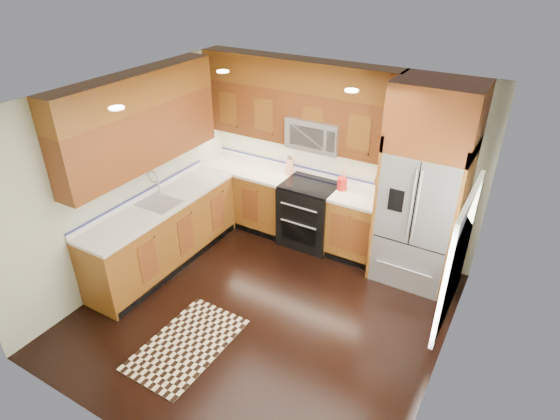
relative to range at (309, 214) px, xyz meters
The scene contains 16 objects.
ground 1.75m from the range, 81.47° to the right, with size 4.00×4.00×0.00m, color black.
wall_back 0.93m from the range, 53.04° to the left, with size 4.00×0.02×2.60m, color beige.
wall_left 2.56m from the range, 136.38° to the right, with size 0.02×4.00×2.60m, color beige.
wall_right 2.92m from the range, 36.55° to the right, with size 0.02×4.00×2.60m, color beige.
window 2.83m from the range, 33.39° to the right, with size 0.04×1.10×1.30m.
base_cabinets 1.25m from the range, 141.90° to the right, with size 2.85×3.00×0.90m.
countertop 1.16m from the range, 142.09° to the right, with size 2.86×3.01×0.04m.
upper_cabinets 1.89m from the range, 147.22° to the right, with size 2.85×3.00×1.15m.
range is the anchor object (origin of this frame).
microwave 1.20m from the range, 90.19° to the left, with size 0.76×0.40×0.42m.
refrigerator 1.76m from the range, ahead, with size 0.98×0.75×2.60m.
sink_faucet 2.13m from the range, 135.87° to the right, with size 0.54×0.44×0.37m.
rug 2.58m from the range, 94.70° to the right, with size 0.79×1.32×0.01m, color black.
knife_block 0.75m from the range, 156.70° to the left, with size 0.15×0.16×0.27m.
utensil_crock 0.75m from the range, 10.81° to the left, with size 0.17×0.17×0.37m.
cutting_board 1.14m from the range, 15.23° to the left, with size 0.34×0.34×0.02m, color brown.
Camera 1 is at (2.34, -3.60, 3.88)m, focal length 30.00 mm.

